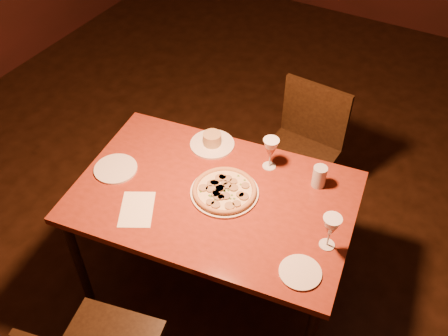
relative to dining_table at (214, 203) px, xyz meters
The scene contains 11 objects.
floor 0.72m from the dining_table, 26.83° to the left, with size 7.00×7.00×0.00m, color black.
dining_table is the anchor object (origin of this frame).
chair_far 0.85m from the dining_table, 78.58° to the left, with size 0.45×0.45×0.88m.
pizza_plate 0.10m from the dining_table, 38.02° to the left, with size 0.34×0.34×0.04m.
ramekin_saucer 0.38m from the dining_table, 121.26° to the left, with size 0.24×0.24×0.08m.
wine_glass_far 0.39m from the dining_table, 64.12° to the left, with size 0.08×0.08×0.18m, color #B15D49, non-canonical shape.
wine_glass_right 0.62m from the dining_table, ahead, with size 0.08×0.08×0.19m, color #B15D49, non-canonical shape.
water_tumbler 0.55m from the dining_table, 36.54° to the left, with size 0.07×0.07×0.12m, color silver.
side_plate_left 0.55m from the dining_table, 169.83° to the right, with size 0.23×0.23×0.01m, color white.
side_plate_near 0.60m from the dining_table, 21.36° to the right, with size 0.19×0.19×0.01m, color white.
menu_card 0.39m from the dining_table, 135.88° to the right, with size 0.16×0.23×0.00m, color white.
Camera 1 is at (0.64, -1.57, 2.55)m, focal length 40.00 mm.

